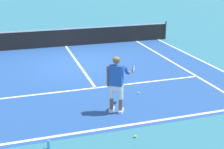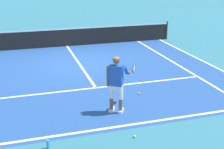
% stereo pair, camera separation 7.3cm
% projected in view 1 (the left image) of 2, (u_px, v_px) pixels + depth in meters
% --- Properties ---
extents(ground_plane, '(80.00, 80.00, 0.00)m').
position_uv_depth(ground_plane, '(78.00, 64.00, 13.70)').
color(ground_plane, teal).
extents(court_inner_surface, '(10.98, 9.72, 0.00)m').
position_uv_depth(court_inner_surface, '(85.00, 73.00, 12.55)').
color(court_inner_surface, '#234C93').
rests_on(court_inner_surface, ground).
extents(line_baseline, '(10.98, 0.10, 0.01)m').
position_uv_depth(line_baseline, '(122.00, 126.00, 8.35)').
color(line_baseline, white).
rests_on(line_baseline, ground).
extents(line_service, '(8.23, 0.10, 0.01)m').
position_uv_depth(line_service, '(95.00, 88.00, 10.98)').
color(line_service, white).
rests_on(line_service, ground).
extents(line_centre_service, '(0.10, 6.40, 0.01)m').
position_uv_depth(line_centre_service, '(78.00, 63.00, 13.86)').
color(line_centre_service, white).
rests_on(line_centre_service, ground).
extents(line_singles_right, '(0.10, 9.32, 0.01)m').
position_uv_depth(line_singles_right, '(175.00, 64.00, 13.71)').
color(line_singles_right, white).
rests_on(line_singles_right, ground).
extents(line_doubles_right, '(0.10, 9.32, 0.01)m').
position_uv_depth(line_doubles_right, '(202.00, 61.00, 14.09)').
color(line_doubles_right, white).
rests_on(line_doubles_right, ground).
extents(tennis_net, '(11.96, 0.08, 1.07)m').
position_uv_depth(tennis_net, '(65.00, 37.00, 16.58)').
color(tennis_net, '#333338').
rests_on(tennis_net, ground).
extents(tennis_player, '(1.08, 0.87, 1.71)m').
position_uv_depth(tennis_player, '(117.00, 81.00, 8.84)').
color(tennis_player, white).
rests_on(tennis_player, ground).
extents(tennis_ball_near_feet, '(0.07, 0.07, 0.07)m').
position_uv_depth(tennis_ball_near_feet, '(139.00, 93.00, 10.44)').
color(tennis_ball_near_feet, '#CCE02D').
rests_on(tennis_ball_near_feet, ground).
extents(tennis_ball_by_baseline, '(0.07, 0.07, 0.07)m').
position_uv_depth(tennis_ball_by_baseline, '(135.00, 136.00, 7.78)').
color(tennis_ball_by_baseline, '#CCE02D').
rests_on(tennis_ball_by_baseline, ground).
extents(water_bottle, '(0.07, 0.07, 0.23)m').
position_uv_depth(water_bottle, '(49.00, 145.00, 7.26)').
color(water_bottle, '#3393D6').
rests_on(water_bottle, ground).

